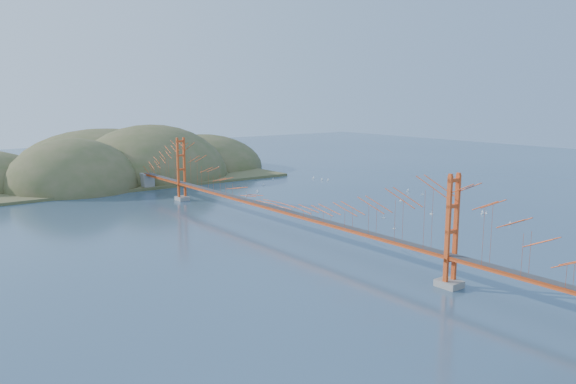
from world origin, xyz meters
TOP-DOWN VIEW (x-y plane):
  - ground at (0.00, 0.00)m, footprint 320.00×320.00m
  - bridge at (0.00, 0.18)m, footprint 2.20×94.40m
  - far_headlands at (2.21, 68.52)m, footprint 84.00×58.00m
  - sailboat_0 at (27.06, -6.01)m, footprint 0.47×0.58m
  - sailboat_9 at (48.61, 4.40)m, footprint 0.71×0.71m
  - sailboat_7 at (36.96, 36.41)m, footprint 0.62×0.56m
  - sailboat_3 at (15.73, 28.40)m, footprint 0.69×0.69m
  - sailboat_12 at (22.15, 35.53)m, footprint 0.56×0.46m
  - sailboat_17 at (41.18, 11.29)m, footprint 0.58×0.56m
  - sailboat_8 at (37.56, 31.92)m, footprint 0.61×0.60m
  - sailboat_14 at (34.74, -11.10)m, footprint 0.54×0.54m
  - sailboat_5 at (32.00, 5.09)m, footprint 0.44×0.51m
  - sailboat_15 at (28.35, 40.65)m, footprint 0.55×0.57m
  - sailboat_1 at (18.42, -3.48)m, footprint 0.53×0.53m
  - sailboat_6 at (14.46, -9.31)m, footprint 0.52×0.52m
  - sailboat_13 at (30.38, -18.06)m, footprint 0.58×0.58m
  - sailboat_2 at (33.92, -10.89)m, footprint 0.61×0.51m
  - sailboat_11 at (40.34, 6.89)m, footprint 0.67×0.67m
  - sailboat_extra_0 at (37.02, 33.41)m, footprint 0.59×0.51m
  - sailboat_extra_1 at (11.46, 25.86)m, footprint 0.54×0.54m

SIDE VIEW (x-z plane):
  - ground at x=0.00m, z-range 0.00..0.00m
  - far_headlands at x=2.21m, z-range -12.50..12.50m
  - sailboat_1 at x=18.42m, z-range -0.14..0.41m
  - sailboat_6 at x=14.46m, z-range -0.15..0.42m
  - sailboat_extra_1 at x=11.46m, z-range -0.15..0.43m
  - sailboat_14 at x=34.74m, z-range -0.16..0.43m
  - sailboat_5 at x=32.00m, z-range -0.16..0.43m
  - sailboat_15 at x=28.35m, z-range -0.17..0.47m
  - sailboat_17 at x=41.18m, z-range -0.18..0.47m
  - sailboat_13 at x=30.38m, z-range -0.18..0.47m
  - sailboat_12 at x=22.15m, z-range -0.18..0.48m
  - sailboat_0 at x=27.06m, z-range -0.19..0.49m
  - sailboat_extra_0 at x=37.02m, z-range -0.19..0.49m
  - sailboat_8 at x=37.56m, z-range -0.19..0.49m
  - sailboat_7 at x=36.96m, z-range -0.20..0.50m
  - sailboat_2 at x=33.92m, z-range -0.20..0.51m
  - sailboat_11 at x=40.34m, z-range -0.20..0.51m
  - sailboat_9 at x=48.61m, z-range -0.21..0.53m
  - sailboat_3 at x=15.73m, z-range -0.21..0.53m
  - bridge at x=0.00m, z-range 1.01..13.01m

